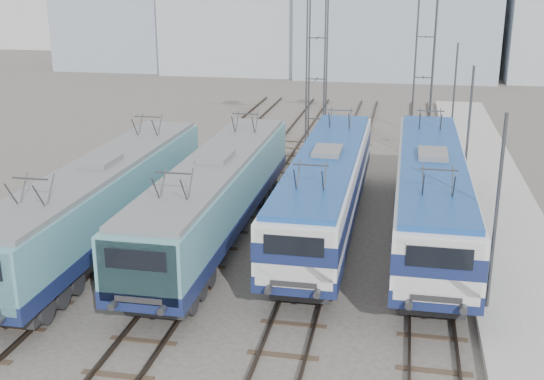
{
  "coord_description": "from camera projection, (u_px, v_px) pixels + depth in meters",
  "views": [
    {
      "loc": [
        5.45,
        -20.01,
        11.03
      ],
      "look_at": [
        0.14,
        7.0,
        2.41
      ],
      "focal_mm": 45.0,
      "sensor_mm": 36.0,
      "label": 1
    }
  ],
  "objects": [
    {
      "name": "locomotive_center_left",
      "position": [
        215.0,
        193.0,
        28.99
      ],
      "size": [
        2.85,
        18.03,
        3.39
      ],
      "color": "#16204F",
      "rests_on": "ground"
    },
    {
      "name": "mast_front",
      "position": [
        496.0,
        218.0,
        22.28
      ],
      "size": [
        0.12,
        0.12,
        7.0
      ],
      "primitive_type": "cylinder",
      "color": "#3F4247",
      "rests_on": "ground"
    },
    {
      "name": "platform",
      "position": [
        511.0,
        248.0,
        28.61
      ],
      "size": [
        4.0,
        70.0,
        0.3
      ],
      "primitive_type": "cube",
      "color": "#9E9E99",
      "rests_on": "ground"
    },
    {
      "name": "mast_mid",
      "position": [
        468.0,
        137.0,
        33.52
      ],
      "size": [
        0.12,
        0.12,
        7.0
      ],
      "primitive_type": "cylinder",
      "color": "#3F4247",
      "rests_on": "ground"
    },
    {
      "name": "mast_rear",
      "position": [
        454.0,
        97.0,
        44.75
      ],
      "size": [
        0.12,
        0.12,
        7.0
      ],
      "primitive_type": "cylinder",
      "color": "#3F4247",
      "rests_on": "ground"
    },
    {
      "name": "locomotive_far_right",
      "position": [
        430.0,
        189.0,
        29.19
      ],
      "size": [
        2.91,
        18.42,
        3.46
      ],
      "color": "#16204F",
      "rests_on": "ground"
    },
    {
      "name": "locomotive_center_right",
      "position": [
        326.0,
        184.0,
        30.06
      ],
      "size": [
        2.84,
        17.96,
        3.38
      ],
      "color": "#16204F",
      "rests_on": "ground"
    },
    {
      "name": "building_west",
      "position": [
        245.0,
        12.0,
        81.58
      ],
      "size": [
        18.0,
        12.0,
        14.0
      ],
      "primitive_type": "cube",
      "color": "#A1ABB5",
      "rests_on": "ground"
    },
    {
      "name": "building_far_west",
      "position": [
        121.0,
        27.0,
        85.12
      ],
      "size": [
        14.0,
        10.0,
        10.0
      ],
      "primitive_type": "cube",
      "color": "#929EB1",
      "rests_on": "ground"
    },
    {
      "name": "catenary_tower_east",
      "position": [
        425.0,
        51.0,
        42.33
      ],
      "size": [
        4.5,
        1.2,
        12.0
      ],
      "color": "#3F4247",
      "rests_on": "ground"
    },
    {
      "name": "locomotive_far_left",
      "position": [
        101.0,
        198.0,
        28.37
      ],
      "size": [
        2.85,
        17.99,
        3.39
      ],
      "color": "#16204F",
      "rests_on": "ground"
    },
    {
      "name": "ground",
      "position": [
        228.0,
        318.0,
        23.04
      ],
      "size": [
        160.0,
        160.0,
        0.0
      ],
      "primitive_type": "plane",
      "color": "#514C47"
    },
    {
      "name": "catenary_tower_west",
      "position": [
        317.0,
        52.0,
        41.65
      ],
      "size": [
        4.5,
        1.2,
        12.0
      ],
      "color": "#3F4247",
      "rests_on": "ground"
    }
  ]
}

